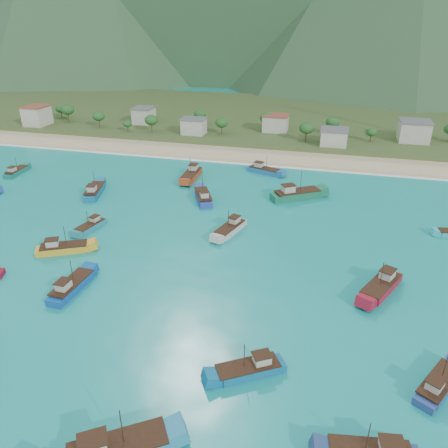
% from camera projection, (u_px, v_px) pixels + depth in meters
% --- Properties ---
extents(ground, '(600.00, 600.00, 0.00)m').
position_uv_depth(ground, '(189.00, 278.00, 81.71)').
color(ground, '#0C7A86').
rests_on(ground, ground).
extents(beach, '(400.00, 18.00, 1.20)m').
position_uv_depth(beach, '(262.00, 156.00, 150.50)').
color(beach, beige).
rests_on(beach, ground).
extents(land, '(400.00, 110.00, 2.40)m').
position_uv_depth(land, '(285.00, 119.00, 203.62)').
color(land, '#385123').
rests_on(land, ground).
extents(surf_line, '(400.00, 2.50, 0.08)m').
position_uv_depth(surf_line, '(257.00, 165.00, 142.23)').
color(surf_line, white).
rests_on(surf_line, ground).
extents(village, '(225.30, 27.46, 7.55)m').
position_uv_depth(village, '(315.00, 129.00, 165.14)').
color(village, beige).
rests_on(village, ground).
extents(vegetation, '(272.70, 25.35, 7.80)m').
position_uv_depth(vegetation, '(250.00, 125.00, 171.26)').
color(vegetation, '#235623').
rests_on(vegetation, ground).
extents(boat_0, '(10.99, 6.53, 6.24)m').
position_uv_depth(boat_0, '(264.00, 171.00, 134.63)').
color(boat_0, '#2362A1').
rests_on(boat_0, ground).
extents(boat_1, '(7.81, 11.56, 6.63)m').
position_uv_depth(boat_1, '(203.00, 197.00, 115.06)').
color(boat_1, '#25439B').
rests_on(boat_1, ground).
extents(boat_3, '(8.17, 11.71, 6.75)m').
position_uv_depth(boat_3, '(381.00, 287.00, 77.47)').
color(boat_3, maroon).
rests_on(boat_3, ground).
extents(boat_6, '(13.53, 10.57, 7.97)m').
position_uv_depth(boat_6, '(296.00, 195.00, 116.01)').
color(boat_6, '#166748').
rests_on(boat_6, ground).
extents(boat_9, '(10.66, 7.51, 6.15)m').
position_uv_depth(boat_9, '(63.00, 249.00, 90.27)').
color(boat_9, gold).
rests_on(boat_9, ground).
extents(boat_10, '(3.60, 10.65, 6.21)m').
position_uv_depth(boat_10, '(72.00, 287.00, 77.67)').
color(boat_10, '#104DA0').
rests_on(boat_10, ground).
extents(boat_13, '(4.24, 8.86, 5.04)m').
position_uv_depth(boat_13, '(91.00, 227.00, 100.04)').
color(boat_13, teal).
rests_on(boat_13, ground).
extents(boat_15, '(7.36, 9.64, 5.65)m').
position_uv_depth(boat_15, '(438.00, 385.00, 57.33)').
color(boat_15, navy).
rests_on(boat_15, ground).
extents(boat_16, '(5.86, 10.74, 6.09)m').
position_uv_depth(boat_16, '(230.00, 229.00, 98.40)').
color(boat_16, beige).
rests_on(boat_16, ground).
extents(boat_18, '(3.38, 9.54, 5.54)m').
position_uv_depth(boat_18, '(17.00, 172.00, 133.95)').
color(boat_18, '#166D5C').
rests_on(boat_18, ground).
extents(boat_20, '(3.84, 11.98, 7.02)m').
position_uv_depth(boat_20, '(192.00, 175.00, 130.45)').
color(boat_20, '#A13B1A').
rests_on(boat_20, ground).
extents(boat_25, '(9.88, 7.63, 5.80)m').
position_uv_depth(boat_25, '(249.00, 370.00, 59.76)').
color(boat_25, '#0D6292').
rests_on(boat_25, ground).
extents(boat_27, '(6.26, 11.94, 6.77)m').
position_uv_depth(boat_27, '(95.00, 191.00, 118.77)').
color(boat_27, '#12638D').
rests_on(boat_27, ground).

